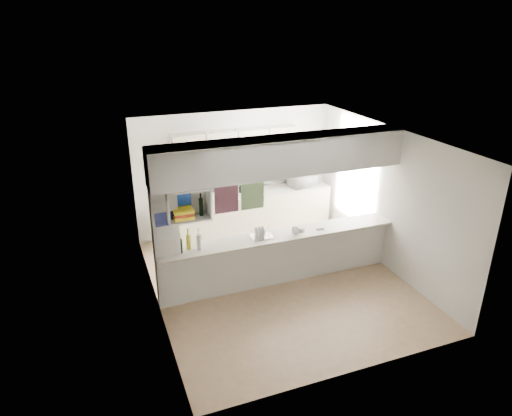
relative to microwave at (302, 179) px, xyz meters
name	(u,v)px	position (x,y,z in m)	size (l,w,h in m)	color
floor	(278,281)	(-1.44, -2.07, -1.08)	(4.80, 4.80, 0.00)	#957256
ceiling	(281,137)	(-1.44, -2.07, 1.52)	(4.80, 4.80, 0.00)	white
wall_back	(235,172)	(-1.44, 0.33, 0.22)	(4.20, 4.20, 0.00)	silver
wall_left	(152,234)	(-3.54, -2.07, 0.22)	(4.80, 4.80, 0.00)	silver
wall_right	(386,198)	(0.66, -2.07, 0.22)	(4.80, 4.80, 0.00)	silver
servery_partition	(270,195)	(-1.61, -2.07, 0.58)	(4.20, 0.50, 2.60)	silver
cubby_shelf	(186,205)	(-3.01, -2.14, 0.63)	(0.65, 0.35, 0.50)	white
kitchen_run	(246,196)	(-1.28, 0.06, -0.26)	(3.60, 0.63, 2.24)	beige
microwave	(302,179)	(0.00, 0.00, 0.00)	(0.58, 0.39, 0.32)	white
bowl	(301,171)	(-0.04, -0.02, 0.19)	(0.24, 0.24, 0.06)	navy
dish_rack	(262,233)	(-1.75, -2.04, -0.08)	(0.37, 0.28, 0.20)	silver
cup	(295,231)	(-1.18, -2.15, -0.09)	(0.13, 0.13, 0.11)	white
wine_bottles	(190,243)	(-2.98, -2.09, -0.03)	(0.37, 0.15, 0.37)	black
plastic_tubs	(302,229)	(-1.02, -2.07, -0.12)	(0.49, 0.18, 0.07)	silver
utensil_jar	(241,189)	(-1.38, 0.08, -0.09)	(0.10, 0.10, 0.13)	black
knife_block	(225,190)	(-1.73, 0.11, -0.06)	(0.10, 0.08, 0.19)	#4E2C1A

